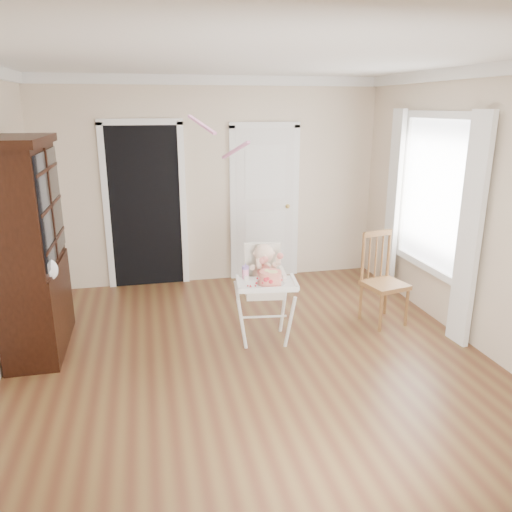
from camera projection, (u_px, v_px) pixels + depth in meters
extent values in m
plane|color=#57311D|center=(253.00, 364.00, 4.68)|extent=(5.00, 5.00, 0.00)
plane|color=white|center=(253.00, 56.00, 3.90)|extent=(5.00, 5.00, 0.00)
plane|color=beige|center=(213.00, 183.00, 6.63)|extent=(4.50, 0.00, 4.50)
plane|color=beige|center=(483.00, 213.00, 4.76)|extent=(0.00, 5.00, 5.00)
cube|color=black|center=(146.00, 208.00, 6.51)|extent=(0.90, 0.03, 2.10)
cube|color=white|center=(107.00, 210.00, 6.40)|extent=(0.08, 0.05, 2.18)
cube|color=white|center=(183.00, 207.00, 6.61)|extent=(0.08, 0.05, 2.18)
cube|color=white|center=(140.00, 122.00, 6.19)|extent=(1.06, 0.05, 0.08)
cube|color=white|center=(265.00, 205.00, 6.84)|extent=(0.80, 0.05, 2.05)
cube|color=white|center=(233.00, 206.00, 6.76)|extent=(0.08, 0.05, 2.13)
cube|color=white|center=(295.00, 204.00, 6.94)|extent=(0.08, 0.05, 2.13)
sphere|color=gold|center=(288.00, 206.00, 6.89)|extent=(0.06, 0.06, 0.06)
cube|color=white|center=(435.00, 194.00, 5.49)|extent=(0.02, 1.20, 1.60)
cube|color=white|center=(442.00, 115.00, 5.25)|extent=(0.06, 1.36, 0.08)
cube|color=white|center=(470.00, 233.00, 4.82)|extent=(0.08, 0.28, 2.30)
cube|color=white|center=(393.00, 204.00, 6.28)|extent=(0.08, 0.28, 2.30)
cylinder|color=white|center=(242.00, 325.00, 4.88)|extent=(0.13, 0.11, 0.59)
cylinder|color=white|center=(290.00, 323.00, 4.92)|extent=(0.11, 0.13, 0.59)
cylinder|color=white|center=(240.00, 308.00, 5.29)|extent=(0.11, 0.13, 0.59)
cylinder|color=white|center=(284.00, 306.00, 5.34)|extent=(0.13, 0.11, 0.59)
cylinder|color=white|center=(264.00, 317.00, 5.06)|extent=(0.45, 0.08, 0.02)
cube|color=beige|center=(264.00, 291.00, 5.03)|extent=(0.42, 0.40, 0.08)
cube|color=beige|center=(245.00, 280.00, 4.98)|extent=(0.08, 0.34, 0.18)
cube|color=beige|center=(282.00, 279.00, 5.01)|extent=(0.08, 0.34, 0.18)
cube|color=beige|center=(262.00, 263.00, 5.12)|extent=(0.38, 0.11, 0.43)
cube|color=white|center=(267.00, 284.00, 4.76)|extent=(0.60, 0.46, 0.03)
cube|color=white|center=(269.00, 289.00, 4.57)|extent=(0.55, 0.10, 0.04)
ellipsoid|color=beige|center=(264.00, 275.00, 5.02)|extent=(0.25, 0.21, 0.28)
sphere|color=beige|center=(264.00, 254.00, 4.95)|extent=(0.22, 0.22, 0.20)
sphere|color=red|center=(264.00, 272.00, 4.94)|extent=(0.14, 0.14, 0.14)
sphere|color=red|center=(262.00, 261.00, 4.88)|extent=(0.07, 0.07, 0.07)
sphere|color=red|center=(280.00, 256.00, 4.89)|extent=(0.07, 0.07, 0.07)
cylinder|color=silver|center=(270.00, 283.00, 4.74)|extent=(0.27, 0.27, 0.01)
cylinder|color=#E0274A|center=(270.00, 277.00, 4.72)|extent=(0.21, 0.21, 0.12)
cylinder|color=#F2E08C|center=(273.00, 272.00, 4.69)|extent=(0.09, 0.09, 0.02)
cylinder|color=#FF9BC8|center=(245.00, 274.00, 4.86)|extent=(0.06, 0.06, 0.10)
cylinder|color=#8F6CBE|center=(245.00, 267.00, 4.84)|extent=(0.07, 0.07, 0.03)
cone|color=#8F6CBE|center=(245.00, 264.00, 4.83)|extent=(0.02, 0.02, 0.04)
cube|color=black|center=(38.00, 307.00, 4.90)|extent=(0.48, 1.15, 0.86)
cube|color=black|center=(25.00, 206.00, 4.61)|extent=(0.44, 1.15, 1.15)
cube|color=black|center=(45.00, 211.00, 4.39)|extent=(0.02, 0.50, 1.01)
cube|color=black|center=(56.00, 200.00, 4.93)|extent=(0.02, 0.50, 1.01)
cube|color=black|center=(16.00, 141.00, 4.44)|extent=(0.52, 1.23, 0.08)
ellipsoid|color=white|center=(47.00, 270.00, 4.49)|extent=(0.19, 0.15, 0.21)
cube|color=brown|center=(385.00, 285.00, 5.47)|extent=(0.49, 0.49, 0.05)
cylinder|color=brown|center=(381.00, 312.00, 5.31)|extent=(0.04, 0.04, 0.44)
cylinder|color=brown|center=(407.00, 307.00, 5.46)|extent=(0.04, 0.04, 0.44)
cylinder|color=brown|center=(361.00, 301.00, 5.62)|extent=(0.04, 0.04, 0.44)
cylinder|color=brown|center=(386.00, 296.00, 5.76)|extent=(0.04, 0.04, 0.44)
cylinder|color=brown|center=(363.00, 258.00, 5.48)|extent=(0.04, 0.04, 0.57)
cylinder|color=brown|center=(389.00, 254.00, 5.63)|extent=(0.04, 0.04, 0.57)
cube|color=brown|center=(377.00, 233.00, 5.48)|extent=(0.37, 0.12, 0.06)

